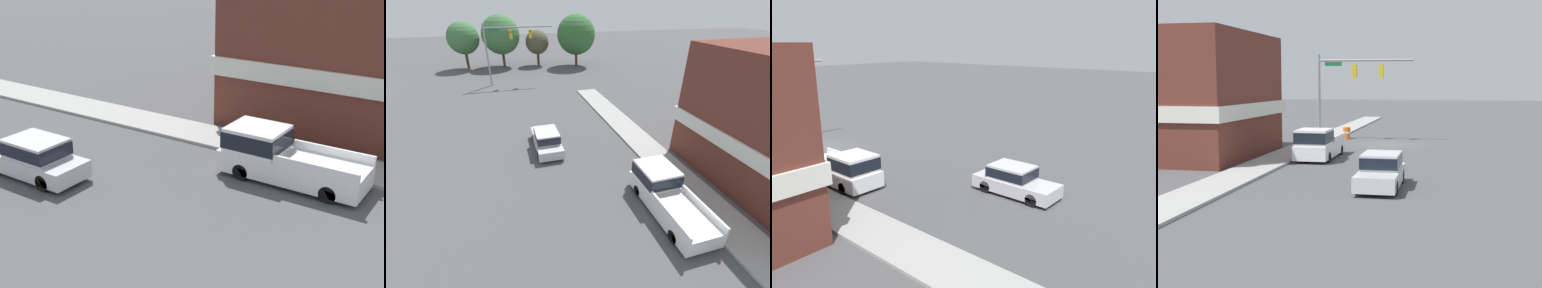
# 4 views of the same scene
# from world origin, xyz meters

# --- Properties ---
(ground_plane) EXTENTS (200.00, 200.00, 0.00)m
(ground_plane) POSITION_xyz_m (0.00, 0.00, 0.00)
(ground_plane) COLOR #4C4C4F
(sidewalk_curb) EXTENTS (2.40, 60.00, 0.14)m
(sidewalk_curb) POSITION_xyz_m (5.70, 0.00, 0.07)
(sidewalk_curb) COLOR #9E9E99
(sidewalk_curb) RESTS_ON ground
(near_signal_assembly) EXTENTS (7.77, 0.49, 7.02)m
(near_signal_assembly) POSITION_xyz_m (3.51, -2.01, 5.10)
(near_signal_assembly) COLOR gray
(near_signal_assembly) RESTS_ON ground
(car_lead) EXTENTS (1.82, 4.61, 1.59)m
(car_lead) POSITION_xyz_m (-1.79, 16.65, 0.82)
(car_lead) COLOR black
(car_lead) RESTS_ON ground
(pickup_truck_parked) EXTENTS (2.03, 5.69, 1.97)m
(pickup_truck_parked) POSITION_xyz_m (3.29, 8.49, 0.96)
(pickup_truck_parked) COLOR black
(pickup_truck_parked) RESTS_ON ground
(construction_barrel) EXTENTS (0.64, 0.64, 1.00)m
(construction_barrel) POSITION_xyz_m (3.90, -3.42, 0.51)
(construction_barrel) COLOR orange
(construction_barrel) RESTS_ON ground
(corner_brick_building) EXTENTS (11.44, 11.11, 7.91)m
(corner_brick_building) POSITION_xyz_m (12.97, 8.55, 3.86)
(corner_brick_building) COLOR brown
(corner_brick_building) RESTS_ON ground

